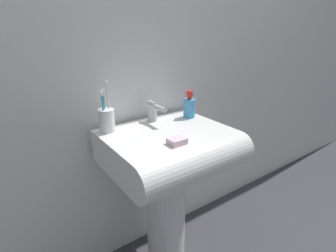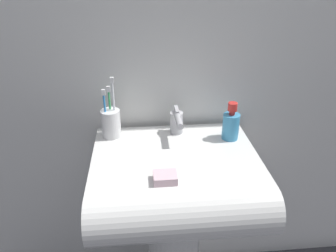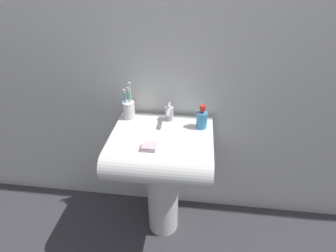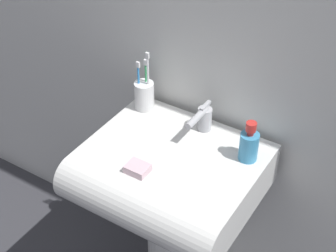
# 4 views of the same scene
# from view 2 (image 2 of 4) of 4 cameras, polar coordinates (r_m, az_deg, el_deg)

# --- Properties ---
(wall_back) EXTENTS (5.00, 0.05, 2.40)m
(wall_back) POSITION_cam_2_polar(r_m,az_deg,el_deg) (1.16, -0.01, 21.04)
(wall_back) COLOR silver
(wall_back) RESTS_ON ground
(sink_pedestal) EXTENTS (0.19, 0.19, 0.61)m
(sink_pedestal) POSITION_cam_2_polar(r_m,az_deg,el_deg) (1.37, 1.03, -21.00)
(sink_pedestal) COLOR white
(sink_pedestal) RESTS_ON ground
(sink_basin) EXTENTS (0.54, 0.48, 0.15)m
(sink_basin) POSITION_cam_2_polar(r_m,az_deg,el_deg) (1.07, 1.52, -9.73)
(sink_basin) COLOR white
(sink_basin) RESTS_ON sink_pedestal
(faucet) EXTENTS (0.05, 0.14, 0.10)m
(faucet) POSITION_cam_2_polar(r_m,az_deg,el_deg) (1.17, 1.56, 0.77)
(faucet) COLOR #B7B7BC
(faucet) RESTS_ON sink_basin
(toothbrush_cup) EXTENTS (0.07, 0.07, 0.22)m
(toothbrush_cup) POSITION_cam_2_polar(r_m,az_deg,el_deg) (1.17, -9.90, 0.61)
(toothbrush_cup) COLOR white
(toothbrush_cup) RESTS_ON sink_basin
(soap_bottle) EXTENTS (0.06, 0.06, 0.14)m
(soap_bottle) POSITION_cam_2_polar(r_m,az_deg,el_deg) (1.16, 10.89, 0.23)
(soap_bottle) COLOR #3F99CC
(soap_bottle) RESTS_ON sink_basin
(bar_soap) EXTENTS (0.07, 0.06, 0.02)m
(bar_soap) POSITION_cam_2_polar(r_m,az_deg,el_deg) (0.95, -0.50, -8.97)
(bar_soap) COLOR silver
(bar_soap) RESTS_ON sink_basin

